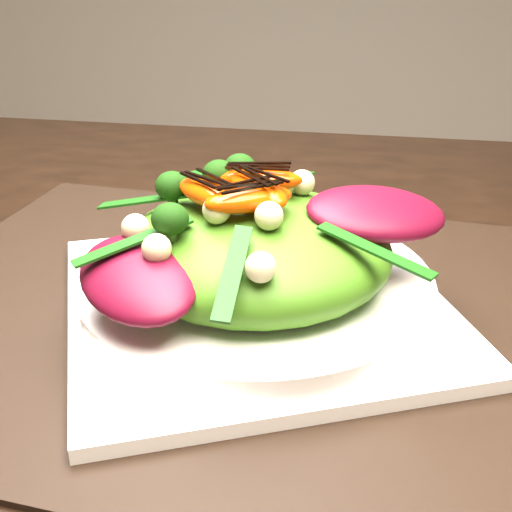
% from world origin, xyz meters
% --- Properties ---
extents(dining_table, '(1.60, 0.90, 0.75)m').
position_xyz_m(dining_table, '(0.00, 0.00, 0.73)').
color(dining_table, black).
rests_on(dining_table, floor).
extents(placemat, '(0.59, 0.47, 0.00)m').
position_xyz_m(placemat, '(-0.12, -0.05, 0.75)').
color(placemat, black).
rests_on(placemat, dining_table).
extents(plate_base, '(0.35, 0.35, 0.01)m').
position_xyz_m(plate_base, '(-0.12, -0.05, 0.76)').
color(plate_base, white).
rests_on(plate_base, placemat).
extents(salad_bowl, '(0.25, 0.25, 0.02)m').
position_xyz_m(salad_bowl, '(-0.12, -0.05, 0.77)').
color(salad_bowl, white).
rests_on(salad_bowl, plate_base).
extents(lettuce_mound, '(0.19, 0.19, 0.07)m').
position_xyz_m(lettuce_mound, '(-0.12, -0.05, 0.80)').
color(lettuce_mound, '#437315').
rests_on(lettuce_mound, salad_bowl).
extents(radicchio_leaf, '(0.12, 0.10, 0.02)m').
position_xyz_m(radicchio_leaf, '(-0.03, -0.04, 0.83)').
color(radicchio_leaf, '#4A0717').
rests_on(radicchio_leaf, lettuce_mound).
extents(orange_segment, '(0.06, 0.03, 0.02)m').
position_xyz_m(orange_segment, '(-0.12, -0.03, 0.84)').
color(orange_segment, '#DC3703').
rests_on(orange_segment, lettuce_mound).
extents(broccoli_floret, '(0.04, 0.04, 0.03)m').
position_xyz_m(broccoli_floret, '(-0.17, -0.01, 0.84)').
color(broccoli_floret, black).
rests_on(broccoli_floret, lettuce_mound).
extents(macadamia_nut, '(0.02, 0.02, 0.02)m').
position_xyz_m(macadamia_nut, '(-0.09, -0.09, 0.84)').
color(macadamia_nut, beige).
rests_on(macadamia_nut, lettuce_mound).
extents(balsamic_drizzle, '(0.05, 0.01, 0.00)m').
position_xyz_m(balsamic_drizzle, '(-0.12, -0.03, 0.85)').
color(balsamic_drizzle, black).
rests_on(balsamic_drizzle, orange_segment).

